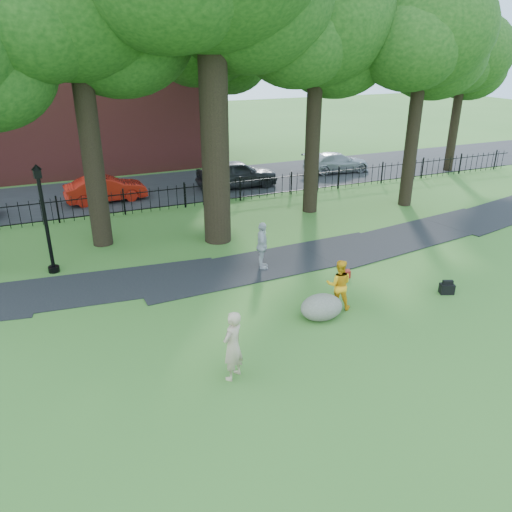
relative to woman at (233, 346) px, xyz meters
name	(u,v)px	position (x,y,z in m)	size (l,w,h in m)	color
ground	(295,317)	(2.77, 2.04, -0.91)	(120.00, 120.00, 0.00)	#356523
footpath	(271,264)	(3.77, 5.94, -0.91)	(36.00, 2.60, 0.03)	black
street	(166,188)	(2.77, 18.04, -0.91)	(80.00, 7.00, 0.02)	black
iron_fence	(185,196)	(2.77, 14.04, -0.31)	(44.00, 0.04, 1.20)	black
brick_building	(67,72)	(-1.23, 26.04, 5.09)	(18.00, 8.00, 12.00)	maroon
tree_row	(212,29)	(3.29, 10.44, 7.24)	(26.82, 7.96, 12.42)	black
woman	(233,346)	(0.00, 0.00, 0.00)	(0.67, 0.44, 1.83)	tan
man	(339,284)	(4.26, 2.02, -0.10)	(0.79, 0.61, 1.62)	orange
pedestrian	(262,246)	(3.31, 5.68, -0.02)	(1.04, 0.43, 1.78)	#ADADB2
boulder	(322,305)	(3.50, 1.73, -0.53)	(1.33, 1.00, 0.78)	#655E54
lamppost	(46,221)	(-3.75, 8.39, 1.02)	(0.39, 0.39, 3.94)	black
backpack	(447,289)	(8.10, 1.42, -0.74)	(0.45, 0.28, 0.34)	black
red_bag	(345,274)	(5.69, 3.83, -0.78)	(0.38, 0.24, 0.26)	maroon
red_sedan	(106,189)	(-0.72, 16.69, -0.24)	(1.43, 4.10, 1.35)	#B31A0D
grey_car	(237,174)	(6.60, 16.62, -0.13)	(1.86, 4.63, 1.58)	black
silver_car	(336,162)	(13.80, 17.54, -0.29)	(1.76, 4.33, 1.26)	#989AA0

